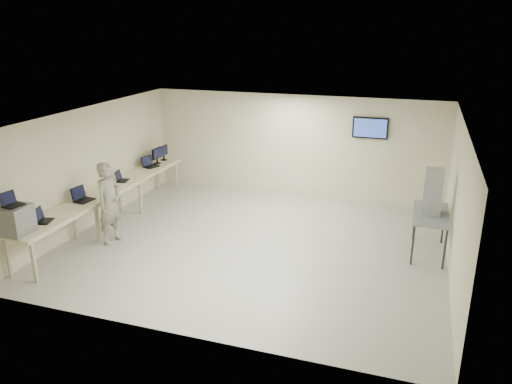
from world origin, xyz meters
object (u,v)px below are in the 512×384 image
(soldier, at_px, (109,203))
(side_table, at_px, (431,216))
(workbench, at_px, (108,192))
(equipment_box, at_px, (16,220))

(soldier, xyz_separation_m, side_table, (6.59, 1.58, -0.08))
(workbench, xyz_separation_m, equipment_box, (-0.06, -2.75, 0.34))
(workbench, bearing_deg, side_table, 6.00)
(equipment_box, height_order, soldier, soldier)
(workbench, bearing_deg, soldier, -54.14)
(soldier, bearing_deg, workbench, 41.79)
(workbench, height_order, equipment_box, equipment_box)
(equipment_box, relative_size, side_table, 0.36)
(soldier, height_order, side_table, soldier)
(soldier, distance_m, side_table, 6.78)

